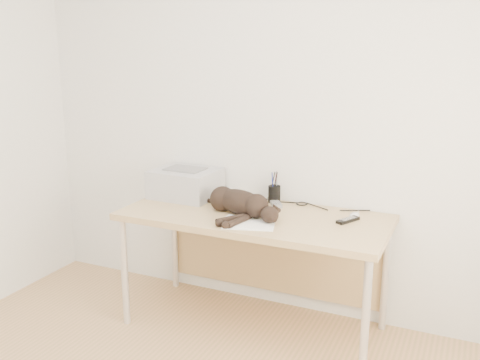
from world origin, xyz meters
The scene contains 11 objects.
wall_back centered at (0.00, 1.75, 1.30)m, with size 3.50×3.50×0.00m, color white.
desk centered at (0.00, 1.48, 0.61)m, with size 1.60×0.70×0.74m.
printer centered at (-0.57, 1.56, 0.83)m, with size 0.42×0.36×0.20m.
papers centered at (0.03, 1.21, 0.74)m, with size 0.35×0.28×0.01m.
cat centered at (-0.09, 1.35, 0.81)m, with size 0.66×0.46×0.16m.
mug centered at (-0.29, 1.58, 0.78)m, with size 0.09×0.09×0.08m, color white.
pen_cup centered at (0.02, 1.68, 0.80)m, with size 0.08×0.08×0.20m.
remote_grey centered at (0.04, 1.64, 0.75)m, with size 0.05×0.20×0.02m, color slate.
remote_black centered at (0.55, 1.49, 0.75)m, with size 0.04×0.16×0.02m, color black.
mouse centered at (0.56, 1.60, 0.76)m, with size 0.06×0.10×0.03m, color white.
cable_tangle centered at (0.00, 1.70, 0.75)m, with size 1.36×0.07×0.01m, color black, non-canonical shape.
Camera 1 is at (1.19, -1.43, 1.72)m, focal length 40.00 mm.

